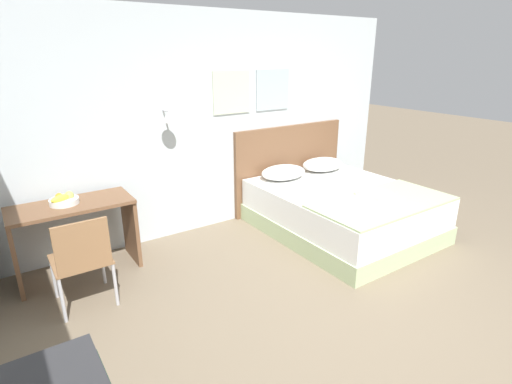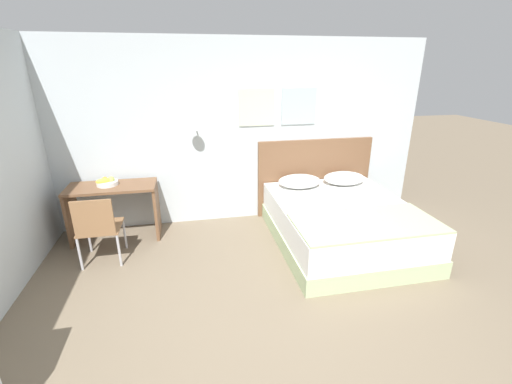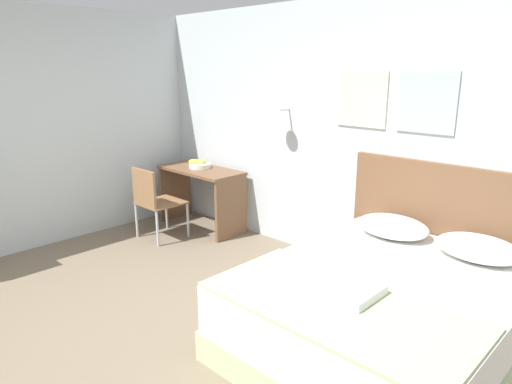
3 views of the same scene
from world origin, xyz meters
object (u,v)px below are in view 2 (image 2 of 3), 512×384
Objects in this scene: desk_chair at (98,225)px; headboard at (314,177)px; desk at (114,202)px; pillow_right at (344,178)px; bed at (342,224)px; folded_towel_near_foot at (363,214)px; pillow_left at (300,181)px; fruit_bowl at (107,182)px; throw_blanket at (367,223)px.

headboard is at bearing 17.64° from desk_chair.
headboard is at bearing 5.74° from desk.
headboard reaches higher than desk.
bed is at bearing -115.17° from pillow_right.
folded_towel_near_foot is (0.03, -0.46, 0.34)m from bed.
pillow_left reaches higher than bed.
fruit_bowl is (-3.03, -0.28, 0.21)m from headboard.
desk is at bearing 157.77° from folded_towel_near_foot.
desk_chair is (-3.05, 0.10, 0.23)m from bed.
folded_towel_near_foot is at bearing -10.34° from desk_chair.
pillow_left reaches higher than throw_blanket.
pillow_left is (-0.36, 0.76, 0.37)m from bed.
desk_chair is at bearing -162.36° from headboard.
headboard is at bearing 91.19° from folded_towel_near_foot.
throw_blanket is (0.00, -0.61, 0.30)m from bed.
pillow_left is at bearing -138.50° from headboard.
pillow_left is at bearing -0.33° from desk.
fruit_bowl reaches higher than pillow_right.
desk_chair is (-0.07, -0.67, -0.02)m from desk.
folded_towel_near_foot is at bearing -104.92° from pillow_right.
headboard is 0.48m from pillow_left.
bed is 3.30× the size of pillow_right.
fruit_bowl is (-3.03, 1.40, 0.23)m from throw_blanket.
folded_towel_near_foot is at bearing -88.81° from headboard.
headboard is 1.10× the size of throw_blanket.
bed is 3.06m from desk_chair.
fruit_bowl is at bearing 179.34° from pillow_right.
fruit_bowl is at bearing 165.28° from bed.
pillow_right is 1.41m from throw_blanket.
pillow_left is 2.78m from desk_chair.
pillow_left reaches higher than folded_towel_near_foot.
desk is at bearing -174.26° from headboard.
desk_chair is (-3.08, 0.56, -0.11)m from folded_towel_near_foot.
pillow_right is at bearing 64.83° from bed.
throw_blanket is at bearing -13.07° from desk_chair.
desk reaches higher than pillow_right.
fruit_bowl is at bearing -174.80° from headboard.
desk_chair is at bearing 169.66° from folded_towel_near_foot.
folded_towel_near_foot is 3.26m from desk.
fruit_bowl is at bearing 155.19° from throw_blanket.
desk is (-3.34, 0.02, -0.13)m from pillow_right.
folded_towel_near_foot is 0.40× the size of desk_chair.
pillow_right is 3.47m from desk_chair.
bed is 3.18m from fruit_bowl.
headboard reaches higher than bed.
pillow_left is 1.41m from throw_blanket.
bed is 7.64× the size of fruit_bowl.
pillow_right is (0.36, 0.76, 0.37)m from bed.
desk_chair is 0.76m from fruit_bowl.
desk_chair reaches higher than pillow_left.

